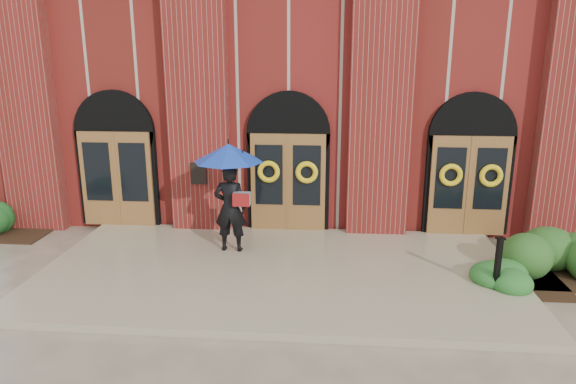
# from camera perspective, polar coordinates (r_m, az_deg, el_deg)

# --- Properties ---
(ground) EXTENTS (90.00, 90.00, 0.00)m
(ground) POSITION_cam_1_polar(r_m,az_deg,el_deg) (10.98, -1.17, -9.47)
(ground) COLOR gray
(ground) RESTS_ON ground
(landing) EXTENTS (10.00, 5.30, 0.15)m
(landing) POSITION_cam_1_polar(r_m,az_deg,el_deg) (11.08, -1.09, -8.80)
(landing) COLOR gray
(landing) RESTS_ON ground
(church_building) EXTENTS (16.20, 12.53, 7.00)m
(church_building) POSITION_cam_1_polar(r_m,az_deg,el_deg) (18.78, 1.55, 11.79)
(church_building) COLOR maroon
(church_building) RESTS_ON ground
(man_with_umbrella) EXTENTS (1.61, 1.61, 2.50)m
(man_with_umbrella) POSITION_cam_1_polar(r_m,az_deg,el_deg) (11.59, -6.52, 1.69)
(man_with_umbrella) COLOR black
(man_with_umbrella) RESTS_ON landing
(metal_post) EXTENTS (0.18, 0.18, 1.06)m
(metal_post) POSITION_cam_1_polar(r_m,az_deg,el_deg) (10.69, 22.30, -7.23)
(metal_post) COLOR black
(metal_post) RESTS_ON landing
(hedge_front_right) EXTENTS (1.40, 1.20, 0.49)m
(hedge_front_right) POSITION_cam_1_polar(r_m,az_deg,el_deg) (11.56, 25.15, -8.33)
(hedge_front_right) COLOR #225B20
(hedge_front_right) RESTS_ON ground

